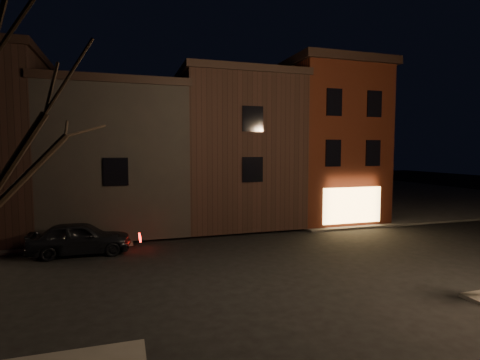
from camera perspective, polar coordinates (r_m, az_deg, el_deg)
name	(u,v)px	position (r m, az deg, el deg)	size (l,w,h in m)	color
ground	(262,266)	(15.94, 3.32, -12.92)	(120.00, 120.00, 0.00)	black
sidewalk_far_right	(369,194)	(42.88, 19.07, -2.04)	(30.00, 30.00, 0.12)	#2D2B28
corner_building	(320,142)	(27.23, 12.14, 5.73)	(6.50, 8.50, 10.50)	#47180C
row_building_a	(228,150)	(25.66, -1.82, 4.65)	(7.30, 10.30, 9.40)	black
row_building_b	(117,158)	(24.72, -18.25, 3.27)	(7.80, 10.30, 8.40)	black
parked_car_a	(80,238)	(18.89, -23.17, -8.13)	(1.79, 4.45, 1.52)	black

